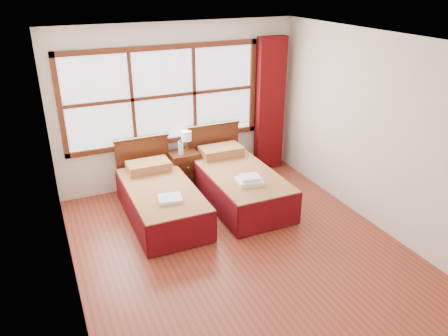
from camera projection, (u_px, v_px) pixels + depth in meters
name	position (u px, v px, depth m)	size (l,w,h in m)	color
floor	(239.00, 248.00, 5.64)	(4.50, 4.50, 0.00)	brown
ceiling	(242.00, 40.00, 4.58)	(4.50, 4.50, 0.00)	white
wall_back	(179.00, 106.00, 6.99)	(4.00, 4.00, 0.00)	silver
wall_left	(61.00, 186.00, 4.37)	(4.50, 4.50, 0.00)	silver
wall_right	(374.00, 132.00, 5.85)	(4.50, 4.50, 0.00)	silver
window	(164.00, 96.00, 6.78)	(3.16, 0.06, 1.56)	white
curtain	(270.00, 105.00, 7.52)	(0.50, 0.16, 2.30)	#61090C
bed_left	(161.00, 199.00, 6.27)	(0.94, 1.96, 0.91)	#3D200C
bed_right	(237.00, 183.00, 6.72)	(1.00, 2.02, 0.96)	#3D200C
nightstand	(184.00, 169.00, 7.16)	(0.45, 0.45, 0.60)	#512311
towels_left	(170.00, 199.00, 5.79)	(0.35, 0.32, 0.05)	white
towels_right	(250.00, 180.00, 6.20)	(0.40, 0.37, 0.11)	white
lamp	(186.00, 136.00, 7.07)	(0.16, 0.16, 0.32)	gold
bottle_near	(180.00, 148.00, 6.92)	(0.06, 0.06, 0.23)	silver
bottle_far	(182.00, 148.00, 6.90)	(0.06, 0.06, 0.23)	silver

